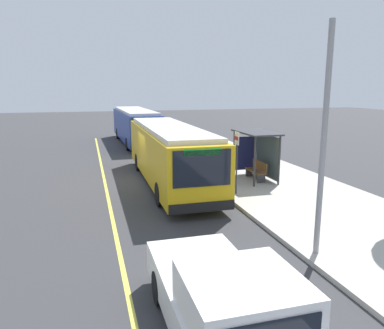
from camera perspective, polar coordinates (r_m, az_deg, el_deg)
The scene contains 11 objects.
ground_plane at distance 19.76m, azimuth -6.77°, elevation -2.49°, with size 120.00×120.00×0.00m, color #38383A.
sidewalk_curb at distance 21.46m, azimuth 9.24°, elevation -1.21°, with size 44.00×6.40×0.15m, color #B7B2A8.
lane_stripe_center at distance 19.55m, azimuth -13.16°, elevation -2.86°, with size 36.00×0.14×0.01m, color #E0D64C.
transit_bus_main at distance 18.82m, azimuth -3.47°, elevation 1.90°, with size 11.52×2.67×2.95m.
transit_bus_second at distance 32.96m, azimuth -8.66°, elevation 6.01°, with size 11.76×2.86×2.95m.
pickup_truck at distance 7.33m, azimuth 5.28°, elevation -21.10°, with size 5.41×2.05×1.85m.
bus_shelter at distance 19.51m, azimuth 9.95°, elevation 2.98°, with size 2.90×1.60×2.48m.
waiting_bench at distance 19.49m, azimuth 9.87°, elevation -0.87°, with size 1.60×0.48×0.95m.
route_sign_post at distance 16.46m, azimuth 6.86°, elevation 1.61°, with size 0.44×0.08×2.80m.
pedestrian_commuter at distance 18.42m, azimuth 5.85°, elevation 0.05°, with size 0.24×0.40×1.69m.
utility_pole at distance 10.74m, azimuth 19.49°, elevation 3.17°, with size 0.16×0.16×6.40m, color gray.
Camera 1 is at (18.94, -2.91, 4.82)m, focal length 34.85 mm.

